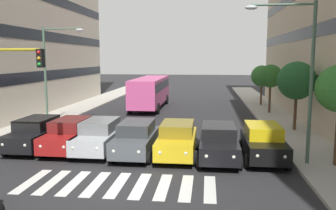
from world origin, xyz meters
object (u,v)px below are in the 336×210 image
object	(u,v)px
car_2	(177,139)
car_3	(136,138)
car_6	(36,133)
street_lamp_right	(52,65)
car_0	(263,142)
car_1	(218,142)
street_tree_1	(297,81)
street_tree_3	(262,76)
bus_behind_traffic	(150,89)
street_lamp_left	(301,66)
car_4	(100,136)
street_tree_2	(271,76)
car_5	(70,135)

from	to	relation	value
car_2	car_3	size ratio (longest dim) A/B	1.00
car_6	street_lamp_right	distance (m)	7.22
car_0	car_2	world-z (taller)	same
car_0	car_1	size ratio (longest dim) A/B	1.00
street_lamp_right	car_0	bearing A→B (deg)	154.37
car_2	street_tree_1	xyz separation A→B (m)	(-7.37, -6.80, 2.57)
street_tree_3	bus_behind_traffic	bearing A→B (deg)	13.69
street_lamp_left	street_tree_1	world-z (taller)	street_lamp_left
car_4	street_tree_3	size ratio (longest dim) A/B	1.09
street_lamp_right	street_tree_2	size ratio (longest dim) A/B	1.64
car_2	bus_behind_traffic	bearing A→B (deg)	-76.10
street_tree_1	car_1	bearing A→B (deg)	53.31
car_1	street_tree_3	bearing A→B (deg)	-104.06
car_0	street_tree_2	world-z (taller)	street_tree_2
car_2	car_6	size ratio (longest dim) A/B	1.00
street_lamp_left	street_tree_2	bearing A→B (deg)	-95.18
car_5	street_lamp_right	distance (m)	8.02
car_2	street_tree_2	world-z (taller)	street_tree_2
street_tree_3	car_0	bearing A→B (deg)	81.88
street_tree_1	bus_behind_traffic	bearing A→B (deg)	-40.76
car_3	car_4	world-z (taller)	same
car_4	street_lamp_right	distance (m)	8.98
street_tree_3	car_4	bearing A→B (deg)	59.73
car_6	street_tree_3	xyz separation A→B (m)	(-14.78, -18.90, 2.21)
car_0	car_3	world-z (taller)	same
car_1	bus_behind_traffic	bearing A→B (deg)	-70.03
street_lamp_left	car_0	bearing A→B (deg)	-32.19
car_4	car_5	world-z (taller)	same
street_tree_1	street_tree_3	size ratio (longest dim) A/B	1.13
car_0	street_tree_2	bearing A→B (deg)	-100.89
car_3	car_6	size ratio (longest dim) A/B	1.00
street_tree_1	street_tree_3	xyz separation A→B (m)	(0.36, -12.64, -0.35)
car_0	street_lamp_left	xyz separation A→B (m)	(-1.37, 0.86, 3.73)
street_lamp_left	car_6	bearing A→B (deg)	-6.13
car_3	bus_behind_traffic	xyz separation A→B (m)	(2.03, -16.71, 0.97)
car_6	street_tree_2	world-z (taller)	street_tree_2
car_3	car_1	bearing A→B (deg)	175.29
car_0	car_5	world-z (taller)	same
car_6	street_lamp_left	size ratio (longest dim) A/B	0.61
car_1	street_tree_3	size ratio (longest dim) A/B	1.09
car_2	car_4	xyz separation A→B (m)	(4.14, -0.33, 0.00)
car_1	car_6	bearing A→B (deg)	-5.06
street_tree_1	street_tree_2	world-z (taller)	street_tree_1
car_3	street_lamp_right	size ratio (longest dim) A/B	0.64
car_5	street_lamp_left	size ratio (longest dim) A/B	0.61
car_6	car_1	bearing A→B (deg)	174.94
car_6	street_lamp_right	size ratio (longest dim) A/B	0.64
car_5	car_6	world-z (taller)	same
car_4	street_lamp_right	xyz separation A→B (m)	(5.40, -6.23, 3.56)
car_0	car_4	world-z (taller)	same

